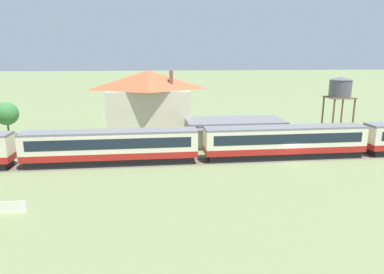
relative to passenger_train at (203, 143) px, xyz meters
name	(u,v)px	position (x,y,z in m)	size (l,w,h in m)	color
ground_plane	(292,162)	(11.23, -1.73, -2.34)	(600.00, 600.00, 0.00)	#707F51
passenger_train	(203,143)	(0.00, 0.00, 0.00)	(87.42, 3.10, 4.22)	#AD1E19
railway_track	(234,160)	(4.08, 0.00, -2.33)	(151.35, 3.60, 0.04)	#665B51
station_building	(234,131)	(6.20, 8.67, -0.49)	(14.71, 8.15, 3.65)	beige
station_house_terracotta_roof	(149,103)	(-6.73, 14.01, 3.27)	(13.89, 7.63, 10.87)	beige
water_tower	(340,89)	(24.30, 11.39, 5.54)	(3.95, 3.95, 9.81)	brown
yard_tree_1	(6,114)	(-29.76, 16.83, 1.57)	(3.75, 3.75, 5.80)	brown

